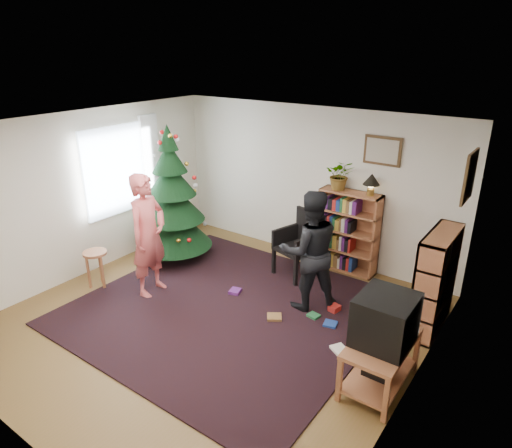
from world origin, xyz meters
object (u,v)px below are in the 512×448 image
Objects in this scene: bookshelf_back at (348,231)px; bookshelf_right at (435,280)px; picture_right at (470,177)px; person_standing at (148,235)px; christmas_tree at (172,206)px; stool at (96,260)px; picture_back at (383,151)px; potted_plant at (340,175)px; tv_stand at (380,359)px; armchair at (301,241)px; person_by_chair at (310,251)px; crt_tv at (385,319)px; table_lamp at (372,181)px.

bookshelf_right is at bearing -28.51° from bookshelf_back.
picture_right is 4.18m from person_standing.
stool is at bearing -99.74° from christmas_tree.
potted_plant is at bearing -166.62° from picture_back.
tv_stand is 2.12× the size of potted_plant.
person_by_chair is at bearing -37.28° from armchair.
christmas_tree reaches higher than picture_back.
potted_plant is (2.31, 1.28, 0.60)m from christmas_tree.
picture_right is at bearing -17.31° from potted_plant.
crt_tv is 0.58× the size of armchair.
person_standing reaches higher than bookshelf_right.
bookshelf_right is at bearing -117.79° from picture_right.
picture_right is 2.03m from potted_plant.
person_standing is 2.25m from person_by_chair.
christmas_tree reaches higher than bookshelf_back.
table_lamp is at bearing 48.98° from armchair.
person_standing is at bearing 112.18° from bookshelf_right.
table_lamp is (0.50, 0.00, -0.01)m from potted_plant.
picture_back is 0.25× the size of christmas_tree.
person_by_chair is (-0.32, -1.46, -1.12)m from picture_back.
bookshelf_back is 1.77m from bookshelf_right.
picture_right is 0.59× the size of armchair.
christmas_tree is at bearing 166.24° from tv_stand.
christmas_tree reaches higher than table_lamp.
picture_right is 4.38m from christmas_tree.
christmas_tree reaches higher than stool.
bookshelf_back is 1.00× the size of bookshelf_right.
christmas_tree reaches higher than person_by_chair.
picture_right reaches higher than table_lamp.
person_standing is 3.29m from table_lamp.
armchair is 1.39m from table_lamp.
potted_plant is (-1.76, 0.85, 0.87)m from bookshelf_right.
picture_back is 1.66× the size of table_lamp.
armchair is at bearing -47.64° from person_standing.
christmas_tree is 2.29× the size of tv_stand.
christmas_tree is 4.10m from bookshelf_right.
christmas_tree is 1.73× the size of bookshelf_right.
bookshelf_back is at bearing 61.41° from armchair.
bookshelf_right is 1.42m from crt_tv.
bookshelf_back is (-1.69, 0.59, -1.29)m from picture_right.
bookshelf_right is at bearing 85.12° from tv_stand.
picture_right reaches higher than stool.
christmas_tree is 4.85× the size of potted_plant.
christmas_tree is 1.34× the size of person_by_chair.
bookshelf_right is 2.81× the size of potted_plant.
tv_stand is at bearing -65.84° from picture_back.
bookshelf_right is 1.45m from tv_stand.
crt_tv is at bearing 180.00° from tv_stand.
christmas_tree reaches higher than crt_tv.
bookshelf_back reaches higher than crt_tv.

